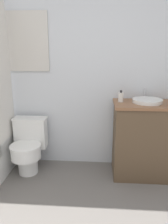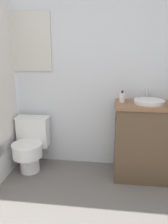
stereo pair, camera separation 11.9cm
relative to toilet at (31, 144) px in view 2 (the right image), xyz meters
The scene contains 5 objects.
wall_back 1.07m from the toilet, 31.13° to the left, with size 3.53×0.07×2.50m.
toilet is the anchor object (origin of this frame).
vanity 1.36m from the toilet, ahead, with size 0.73×0.46×0.87m.
sink 1.47m from the toilet, ahead, with size 0.32×0.36×0.13m.
soap_bottle 1.23m from the toilet, ahead, with size 0.06×0.06×0.13m.
Camera 2 is at (0.49, -0.52, 1.41)m, focal length 35.00 mm.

